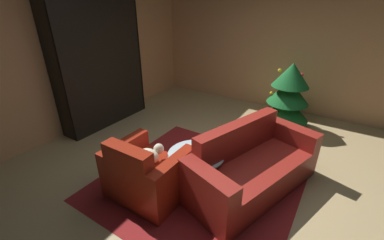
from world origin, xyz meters
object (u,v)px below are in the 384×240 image
at_px(bookshelf_unit, 105,63).
at_px(book_stack_on_table, 197,155).
at_px(armchair_red, 147,174).
at_px(coffee_table, 196,157).
at_px(decorated_tree, 288,95).
at_px(bottle_on_table, 209,144).
at_px(couch_red, 251,168).

bearing_deg(bookshelf_unit, book_stack_on_table, -18.65).
relative_size(bookshelf_unit, armchair_red, 2.56).
height_order(coffee_table, decorated_tree, decorated_tree).
bearing_deg(coffee_table, bottle_on_table, 61.44).
bearing_deg(decorated_tree, book_stack_on_table, -101.15).
bearing_deg(couch_red, coffee_table, -150.83).
bearing_deg(bottle_on_table, bookshelf_unit, 166.14).
height_order(coffee_table, book_stack_on_table, book_stack_on_table).
bearing_deg(book_stack_on_table, bottle_on_table, 78.34).
relative_size(armchair_red, decorated_tree, 0.74).
bearing_deg(book_stack_on_table, armchair_red, -137.76).
relative_size(bookshelf_unit, coffee_table, 3.22).
distance_m(book_stack_on_table, decorated_tree, 2.50).
bearing_deg(armchair_red, bottle_on_table, 51.51).
relative_size(bookshelf_unit, bottle_on_table, 10.27).
distance_m(book_stack_on_table, bottle_on_table, 0.23).
bearing_deg(coffee_table, couch_red, 29.17).
distance_m(armchair_red, couch_red, 1.31).
relative_size(coffee_table, bottle_on_table, 3.19).
height_order(bookshelf_unit, couch_red, bookshelf_unit).
bearing_deg(coffee_table, armchair_red, -131.61).
height_order(couch_red, coffee_table, couch_red).
relative_size(couch_red, bottle_on_table, 8.71).
distance_m(bookshelf_unit, couch_red, 3.24).
relative_size(bookshelf_unit, decorated_tree, 1.89).
height_order(bookshelf_unit, coffee_table, bookshelf_unit).
relative_size(bookshelf_unit, book_stack_on_table, 10.18).
bearing_deg(couch_red, decorated_tree, 92.33).
distance_m(coffee_table, decorated_tree, 2.47).
bearing_deg(decorated_tree, bottle_on_table, -101.10).
bearing_deg(couch_red, armchair_red, -141.81).
height_order(couch_red, book_stack_on_table, couch_red).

